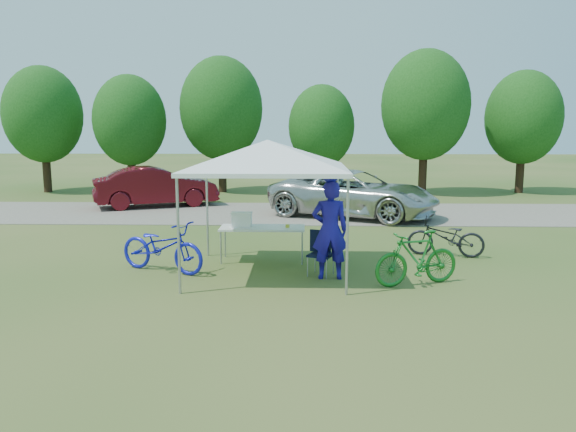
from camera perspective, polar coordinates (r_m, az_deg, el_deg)
name	(u,v)px	position (r m, az deg, el deg)	size (l,w,h in m)	color
ground	(268,273)	(11.65, -2.03, -5.78)	(100.00, 100.00, 0.00)	#2D5119
gravel_strip	(283,213)	(19.48, -0.53, 0.31)	(24.00, 5.00, 0.02)	gray
canopy	(267,144)	(11.26, -2.10, 7.37)	(4.53, 4.53, 3.00)	#A5A5AA
treeline	(281,114)	(25.31, -0.70, 10.35)	(24.89, 4.28, 6.30)	#382314
folding_table	(262,229)	(12.52, -2.61, -1.31)	(1.88, 0.78, 0.77)	white
folding_chair	(321,249)	(11.44, 3.33, -3.36)	(0.60, 0.63, 0.90)	black
cooler	(242,219)	(12.53, -4.73, -0.35)	(0.46, 0.31, 0.33)	white
ice_cream_cup	(288,226)	(12.43, -0.05, -1.02)	(0.09, 0.09, 0.07)	yellow
cyclist	(330,230)	(11.05, 4.27, -1.43)	(0.71, 0.47, 1.96)	#1A118E
bike_blue	(162,247)	(11.91, -12.66, -3.06)	(0.70, 2.02, 1.06)	#161AC0
bike_green	(417,258)	(10.93, 12.95, -4.19)	(0.49, 1.75, 1.05)	#186F22
bike_dark	(446,237)	(13.50, 15.73, -2.07)	(0.60, 1.73, 0.91)	black
minivan	(354,193)	(18.71, 6.70, 2.30)	(2.56, 5.55, 1.54)	beige
sedan	(156,187)	(21.53, -13.28, 2.92)	(1.57, 4.49, 1.48)	#520D14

